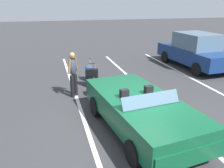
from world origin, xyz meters
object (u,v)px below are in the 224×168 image
at_px(suitcase_large_black, 92,78).
at_px(suitcase_small_carryon, 93,90).
at_px(suitcase_medium_bright, 89,74).
at_px(parked_sedan_near, 195,51).
at_px(traveler_person, 73,72).
at_px(convertible_car, 144,113).

height_order(suitcase_large_black, suitcase_small_carryon, suitcase_large_black).
bearing_deg(suitcase_medium_bright, suitcase_small_carryon, 81.62).
height_order(suitcase_large_black, parked_sedan_near, parked_sedan_near).
bearing_deg(suitcase_medium_bright, suitcase_large_black, 86.41).
bearing_deg(traveler_person, suitcase_medium_bright, 104.25).
bearing_deg(traveler_person, suitcase_large_black, 87.31).
relative_size(suitcase_large_black, parked_sedan_near, 0.21).
xyz_separation_m(suitcase_medium_bright, parked_sedan_near, (-0.74, 5.78, 0.58)).
bearing_deg(convertible_car, parked_sedan_near, 129.72).
relative_size(suitcase_medium_bright, traveler_person, 0.60).
bearing_deg(traveler_person, suitcase_small_carryon, 26.64).
relative_size(suitcase_small_carryon, traveler_person, 0.44).
xyz_separation_m(convertible_car, parked_sedan_near, (-5.51, 5.16, 0.30)).
bearing_deg(suitcase_small_carryon, traveler_person, -14.91).
bearing_deg(traveler_person, parked_sedan_near, 61.25).
xyz_separation_m(suitcase_large_black, suitcase_medium_bright, (-0.79, 0.01, -0.06)).
relative_size(suitcase_large_black, traveler_person, 0.58).
bearing_deg(parked_sedan_near, suitcase_large_black, 100.92).
bearing_deg(traveler_person, convertible_car, -23.48).
height_order(convertible_car, traveler_person, traveler_person).
relative_size(suitcase_large_black, suitcase_small_carryon, 1.31).
bearing_deg(suitcase_small_carryon, parked_sedan_near, -156.82).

